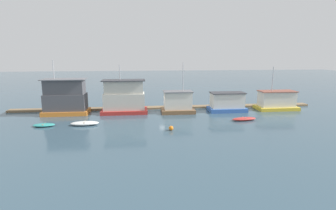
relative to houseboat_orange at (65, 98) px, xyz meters
The scene contains 13 objects.
ground_plane 15.87m from the houseboat_orange, ahead, with size 200.00×200.00×0.00m, color #385160.
dock_walkway 16.07m from the houseboat_orange, ahead, with size 51.00×1.59×0.30m, color #846B4C.
houseboat_orange is the anchor object (origin of this frame).
houseboat_red 8.90m from the houseboat_orange, ahead, with size 7.15×3.63×7.53m.
houseboat_brown 17.34m from the houseboat_orange, ahead, with size 5.22×3.41×7.85m.
houseboat_blue 25.41m from the houseboat_orange, ahead, with size 5.97×3.21×3.09m.
houseboat_yellow 34.07m from the houseboat_orange, ahead, with size 6.67×3.52×7.14m.
dinghy_teal 7.36m from the houseboat_orange, 98.42° to the right, with size 2.76×1.42×0.37m.
dinghy_white 8.32m from the houseboat_orange, 59.20° to the right, with size 3.68×1.56×0.52m.
dinghy_red 26.81m from the houseboat_orange, 14.57° to the right, with size 3.69×1.60×0.44m.
mooring_post_near_right 23.64m from the houseboat_orange, ahead, with size 0.22×0.22×1.41m, color brown.
mooring_post_centre 24.49m from the houseboat_orange, ahead, with size 0.25×0.25×1.63m, color brown.
buoy_orange 18.48m from the houseboat_orange, 34.65° to the right, with size 0.58×0.58×0.58m, color orange.
Camera 1 is at (-4.22, -40.46, 9.32)m, focal length 28.00 mm.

